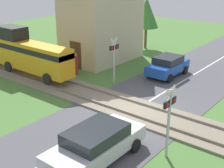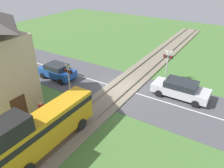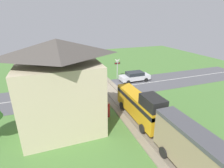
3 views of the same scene
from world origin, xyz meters
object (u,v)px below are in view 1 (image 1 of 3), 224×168
(car_far_side, at_px, (168,66))
(station_building, at_px, (102,15))
(pedestrian_by_station, at_px, (75,65))
(crossing_signal_east_approach, at_px, (114,54))
(car_near_crossing, at_px, (96,143))
(crossing_signal_west_approach, at_px, (169,113))

(car_far_side, bearing_deg, station_building, 87.82)
(car_far_side, relative_size, pedestrian_by_station, 2.27)
(car_far_side, height_order, station_building, station_building)
(crossing_signal_east_approach, bearing_deg, pedestrian_by_station, 96.63)
(car_near_crossing, bearing_deg, crossing_signal_west_approach, -46.51)
(car_near_crossing, relative_size, station_building, 0.59)
(station_building, height_order, pedestrian_by_station, station_building)
(crossing_signal_west_approach, bearing_deg, car_far_side, 28.89)
(car_near_crossing, bearing_deg, crossing_signal_east_approach, 33.57)
(station_building, bearing_deg, crossing_signal_west_approach, -129.33)
(car_near_crossing, bearing_deg, station_building, 39.24)
(crossing_signal_east_approach, xyz_separation_m, pedestrian_by_station, (-0.38, 3.27, -1.27))
(car_far_side, xyz_separation_m, station_building, (0.24, 6.34, 2.99))
(pedestrian_by_station, bearing_deg, car_far_side, -54.04)
(car_near_crossing, height_order, crossing_signal_west_approach, crossing_signal_west_approach)
(crossing_signal_east_approach, bearing_deg, car_far_side, -30.91)
(car_near_crossing, height_order, car_far_side, car_far_side)
(pedestrian_by_station, bearing_deg, station_building, 12.99)
(crossing_signal_west_approach, relative_size, station_building, 0.40)
(car_far_side, distance_m, crossing_signal_west_approach, 10.40)
(crossing_signal_west_approach, height_order, pedestrian_by_station, crossing_signal_west_approach)
(car_near_crossing, xyz_separation_m, station_building, (11.29, 9.22, 2.99))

